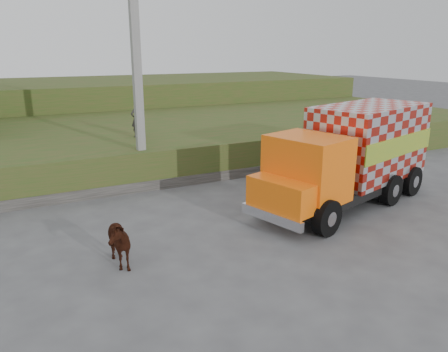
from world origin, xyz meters
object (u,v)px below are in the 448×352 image
cargo_truck (352,155)px  cow (114,241)px  utility_pole (137,81)px  pedestrian (137,119)px

cargo_truck → cow: 8.59m
utility_pole → pedestrian: 3.20m
pedestrian → cow: bearing=55.5°
cow → pedestrian: pedestrian is taller
utility_pole → pedestrian: utility_pole is taller
utility_pole → cow: (-2.48, -5.95, -3.44)m
cargo_truck → pedestrian: cargo_truck is taller
cow → pedestrian: (3.08, 8.53, 1.64)m
utility_pole → cargo_truck: bearing=-39.6°
cow → pedestrian: size_ratio=0.97×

